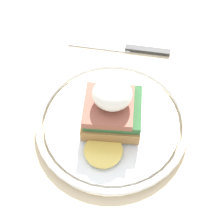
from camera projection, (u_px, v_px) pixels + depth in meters
dining_table at (120, 148)px, 0.58m from camera, size 1.13×0.79×0.73m
plate at (112, 122)px, 0.48m from camera, size 0.23×0.23×0.02m
sandwich at (112, 108)px, 0.45m from camera, size 0.12×0.08×0.09m
knife at (127, 48)px, 0.57m from camera, size 0.03×0.19×0.01m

